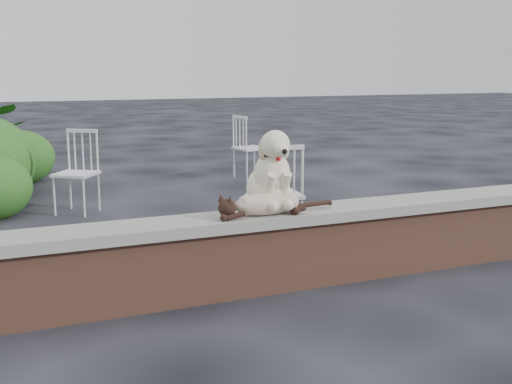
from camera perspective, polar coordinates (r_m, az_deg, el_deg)
name	(u,v)px	position (r m, az deg, el deg)	size (l,w,h in m)	color
ground	(381,272)	(5.33, 11.02, -6.96)	(60.00, 60.00, 0.00)	black
brick_wall	(382,242)	(5.26, 11.12, -4.37)	(6.00, 0.30, 0.50)	brown
capstone	(383,207)	(5.20, 11.24, -1.28)	(6.20, 0.40, 0.08)	slate
dog	(268,169)	(4.74, 1.09, 2.06)	(0.41, 0.53, 0.62)	beige
cat	(266,202)	(4.61, 0.94, -0.92)	(1.10, 0.26, 0.19)	tan
chair_b	(76,172)	(7.51, -15.70, 1.70)	(0.56, 0.56, 0.94)	white
chair_e	(251,147)	(9.58, -0.48, 4.02)	(0.56, 0.56, 0.94)	white
chair_c	(277,193)	(6.03, 1.91, -0.07)	(0.56, 0.56, 0.94)	white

